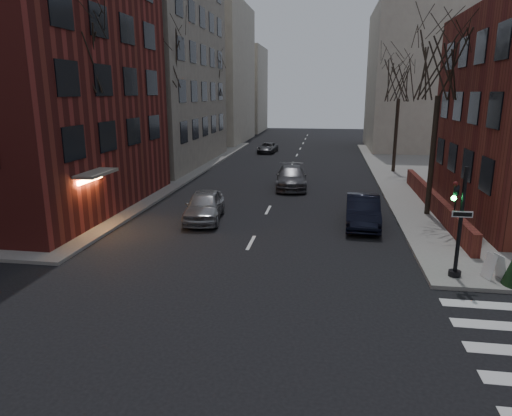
{
  "coord_description": "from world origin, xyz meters",
  "views": [
    {
      "loc": [
        3.28,
        -7.36,
        6.62
      ],
      "look_at": [
        0.46,
        10.58,
        2.0
      ],
      "focal_mm": 32.0,
      "sensor_mm": 36.0,
      "label": 1
    }
  ],
  "objects_px": {
    "tree_right_a": "(441,64)",
    "tree_right_b": "(400,80)",
    "tree_left_c": "(212,78)",
    "tree_left_b": "(163,60)",
    "parked_sedan": "(363,211)",
    "streetlamp_near": "(155,129)",
    "traffic_signal": "(458,230)",
    "car_lane_far": "(267,148)",
    "sandwich_board": "(494,266)",
    "car_lane_gray": "(291,177)",
    "tree_left_a": "(76,52)",
    "car_lane_silver": "(204,206)",
    "streetlamp_far": "(222,115)"
  },
  "relations": [
    {
      "from": "traffic_signal",
      "to": "tree_right_a",
      "type": "xyz_separation_m",
      "value": [
        0.86,
        9.01,
        6.12
      ]
    },
    {
      "from": "car_lane_silver",
      "to": "tree_left_b",
      "type": "bearing_deg",
      "value": 111.53
    },
    {
      "from": "tree_right_a",
      "to": "streetlamp_near",
      "type": "xyz_separation_m",
      "value": [
        -17.0,
        4.0,
        -3.79
      ]
    },
    {
      "from": "streetlamp_near",
      "to": "car_lane_far",
      "type": "relative_size",
      "value": 1.55
    },
    {
      "from": "car_lane_far",
      "to": "tree_right_a",
      "type": "bearing_deg",
      "value": -60.47
    },
    {
      "from": "tree_right_a",
      "to": "tree_right_b",
      "type": "relative_size",
      "value": 1.06
    },
    {
      "from": "tree_right_a",
      "to": "tree_right_b",
      "type": "xyz_separation_m",
      "value": [
        0.0,
        14.0,
        -0.44
      ]
    },
    {
      "from": "parked_sedan",
      "to": "sandwich_board",
      "type": "bearing_deg",
      "value": -55.76
    },
    {
      "from": "sandwich_board",
      "to": "tree_left_a",
      "type": "bearing_deg",
      "value": 146.29
    },
    {
      "from": "traffic_signal",
      "to": "parked_sedan",
      "type": "relative_size",
      "value": 0.85
    },
    {
      "from": "tree_left_b",
      "to": "tree_right_a",
      "type": "xyz_separation_m",
      "value": [
        17.6,
        -8.0,
        -0.88
      ]
    },
    {
      "from": "tree_right_b",
      "to": "car_lane_silver",
      "type": "bearing_deg",
      "value": -125.59
    },
    {
      "from": "tree_left_b",
      "to": "tree_right_a",
      "type": "bearing_deg",
      "value": -24.44
    },
    {
      "from": "car_lane_far",
      "to": "tree_left_a",
      "type": "bearing_deg",
      "value": -96.27
    },
    {
      "from": "tree_left_c",
      "to": "streetlamp_near",
      "type": "distance_m",
      "value": 18.4
    },
    {
      "from": "streetlamp_near",
      "to": "tree_left_c",
      "type": "bearing_deg",
      "value": 91.91
    },
    {
      "from": "tree_right_a",
      "to": "streetlamp_near",
      "type": "height_order",
      "value": "tree_right_a"
    },
    {
      "from": "tree_left_b",
      "to": "parked_sedan",
      "type": "relative_size",
      "value": 2.3
    },
    {
      "from": "streetlamp_far",
      "to": "traffic_signal",
      "type": "bearing_deg",
      "value": -63.94
    },
    {
      "from": "traffic_signal",
      "to": "tree_left_c",
      "type": "distance_m",
      "value": 35.76
    },
    {
      "from": "tree_left_c",
      "to": "tree_right_a",
      "type": "bearing_deg",
      "value": -51.34
    },
    {
      "from": "tree_left_b",
      "to": "car_lane_gray",
      "type": "height_order",
      "value": "tree_left_b"
    },
    {
      "from": "tree_left_b",
      "to": "car_lane_far",
      "type": "distance_m",
      "value": 20.22
    },
    {
      "from": "tree_right_b",
      "to": "streetlamp_far",
      "type": "relative_size",
      "value": 1.46
    },
    {
      "from": "tree_right_b",
      "to": "tree_left_c",
      "type": "bearing_deg",
      "value": 155.56
    },
    {
      "from": "traffic_signal",
      "to": "tree_right_b",
      "type": "height_order",
      "value": "tree_right_b"
    },
    {
      "from": "car_lane_silver",
      "to": "sandwich_board",
      "type": "relative_size",
      "value": 4.98
    },
    {
      "from": "tree_right_b",
      "to": "sandwich_board",
      "type": "xyz_separation_m",
      "value": [
        0.5,
        -23.03,
        -6.98
      ]
    },
    {
      "from": "traffic_signal",
      "to": "car_lane_silver",
      "type": "xyz_separation_m",
      "value": [
        -11.02,
        6.41,
        -1.12
      ]
    },
    {
      "from": "tree_left_b",
      "to": "parked_sedan",
      "type": "height_order",
      "value": "tree_left_b"
    },
    {
      "from": "tree_right_b",
      "to": "sandwich_board",
      "type": "distance_m",
      "value": 24.07
    },
    {
      "from": "traffic_signal",
      "to": "parked_sedan",
      "type": "bearing_deg",
      "value": 112.95
    },
    {
      "from": "tree_left_c",
      "to": "sandwich_board",
      "type": "height_order",
      "value": "tree_left_c"
    },
    {
      "from": "streetlamp_far",
      "to": "car_lane_far",
      "type": "xyz_separation_m",
      "value": [
        4.77,
        1.61,
        -3.67
      ]
    },
    {
      "from": "car_lane_gray",
      "to": "tree_right_a",
      "type": "bearing_deg",
      "value": -43.75
    },
    {
      "from": "traffic_signal",
      "to": "car_lane_gray",
      "type": "distance_m",
      "value": 17.13
    },
    {
      "from": "tree_left_b",
      "to": "traffic_signal",
      "type": "bearing_deg",
      "value": -45.46
    },
    {
      "from": "tree_right_a",
      "to": "parked_sedan",
      "type": "distance_m",
      "value": 8.48
    },
    {
      "from": "tree_right_b",
      "to": "traffic_signal",
      "type": "bearing_deg",
      "value": -92.15
    },
    {
      "from": "traffic_signal",
      "to": "tree_right_a",
      "type": "bearing_deg",
      "value": 84.53
    },
    {
      "from": "car_lane_gray",
      "to": "car_lane_far",
      "type": "height_order",
      "value": "car_lane_gray"
    },
    {
      "from": "tree_left_c",
      "to": "car_lane_silver",
      "type": "distance_m",
      "value": 26.27
    },
    {
      "from": "traffic_signal",
      "to": "car_lane_far",
      "type": "bearing_deg",
      "value": 108.18
    },
    {
      "from": "tree_left_c",
      "to": "tree_right_b",
      "type": "height_order",
      "value": "tree_left_c"
    },
    {
      "from": "car_lane_far",
      "to": "tree_right_b",
      "type": "bearing_deg",
      "value": -39.5
    },
    {
      "from": "tree_right_a",
      "to": "streetlamp_near",
      "type": "bearing_deg",
      "value": 166.76
    },
    {
      "from": "streetlamp_near",
      "to": "sandwich_board",
      "type": "relative_size",
      "value": 6.81
    },
    {
      "from": "tree_left_b",
      "to": "tree_left_c",
      "type": "xyz_separation_m",
      "value": [
        0.0,
        14.0,
        -0.88
      ]
    },
    {
      "from": "tree_left_a",
      "to": "traffic_signal",
      "type": "bearing_deg",
      "value": -16.65
    },
    {
      "from": "tree_right_b",
      "to": "car_lane_silver",
      "type": "xyz_separation_m",
      "value": [
        -11.88,
        -16.6,
        -6.8
      ]
    }
  ]
}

